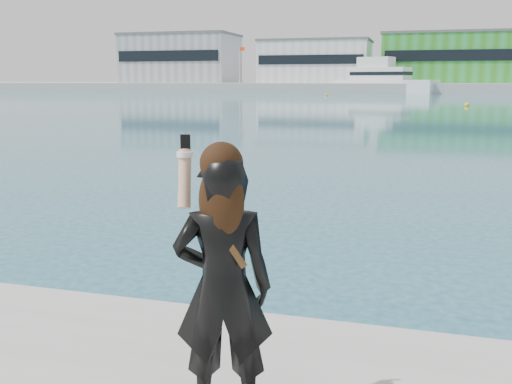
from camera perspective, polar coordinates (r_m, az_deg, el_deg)
far_quay at (r=133.50m, az=15.58°, el=10.04°), size 320.00×40.00×2.00m
warehouse_grey_left at (r=143.01m, az=-7.49°, el=13.11°), size 26.52×16.36×11.50m
warehouse_white at (r=133.53m, az=5.99°, el=12.85°), size 24.48×15.35×9.50m
warehouse_green at (r=131.72m, az=19.28°, el=12.54°), size 30.60×16.36×10.50m
flagpole_left at (r=130.50m, az=-1.63°, el=12.85°), size 1.28×0.16×8.00m
motor_yacht at (r=118.46m, az=12.59°, el=10.87°), size 20.77×12.35×9.38m
buoy_near at (r=64.43m, az=20.34°, el=8.04°), size 0.50×0.50×0.50m
buoy_far at (r=100.05m, az=7.04°, el=9.53°), size 0.50×0.50×0.50m
woman at (r=3.33m, az=-3.34°, el=-8.83°), size 0.66×0.52×1.67m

